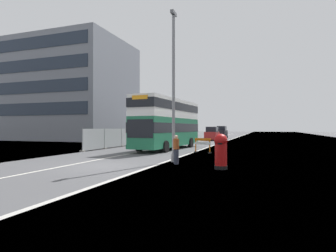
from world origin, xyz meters
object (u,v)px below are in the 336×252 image
car_receding_mid (222,133)px  pedestrian_at_kerb (176,149)px  double_decker_bus (168,123)px  lamppost_foreground (174,91)px  roadworks_barrier (203,144)px  red_pillar_postbox (221,150)px  car_oncoming_near (212,134)px

car_receding_mid → pedestrian_at_kerb: bearing=-85.3°
double_decker_bus → lamppost_foreground: 10.16m
roadworks_barrier → car_receding_mid: bearing=95.6°
red_pillar_postbox → pedestrian_at_kerb: size_ratio=1.06×
car_receding_mid → double_decker_bus: bearing=-91.6°
pedestrian_at_kerb → car_oncoming_near: bearing=96.5°
red_pillar_postbox → car_receding_mid: (-5.92, 40.37, 0.14)m
double_decker_bus → pedestrian_at_kerb: (4.07, -10.21, -1.70)m
double_decker_bus → lamppost_foreground: lamppost_foreground is taller
pedestrian_at_kerb → red_pillar_postbox: bearing=-22.4°
red_pillar_postbox → car_oncoming_near: (-6.12, 31.17, 0.06)m
car_oncoming_near → pedestrian_at_kerb: car_oncoming_near is taller
lamppost_foreground → pedestrian_at_kerb: lamppost_foreground is taller
double_decker_bus → roadworks_barrier: double_decker_bus is taller
red_pillar_postbox → lamppost_foreground: bearing=147.7°
roadworks_barrier → lamppost_foreground: bearing=-92.9°
car_oncoming_near → pedestrian_at_kerb: (3.43, -30.06, -0.20)m
double_decker_bus → red_pillar_postbox: (6.75, -11.31, -1.56)m
lamppost_foreground → red_pillar_postbox: (3.13, -1.98, -3.34)m
double_decker_bus → pedestrian_at_kerb: bearing=-68.3°
pedestrian_at_kerb → double_decker_bus: bearing=111.7°
lamppost_foreground → car_oncoming_near: 29.52m
double_decker_bus → red_pillar_postbox: bearing=-59.2°
car_oncoming_near → car_receding_mid: car_receding_mid is taller
roadworks_barrier → double_decker_bus: bearing=145.7°
lamppost_foreground → car_oncoming_near: lamppost_foreground is taller
lamppost_foreground → pedestrian_at_kerb: 3.61m
red_pillar_postbox → roadworks_barrier: bearing=108.0°
car_oncoming_near → pedestrian_at_kerb: 30.25m
red_pillar_postbox → pedestrian_at_kerb: red_pillar_postbox is taller
lamppost_foreground → red_pillar_postbox: 4.99m
double_decker_bus → car_receding_mid: 29.10m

